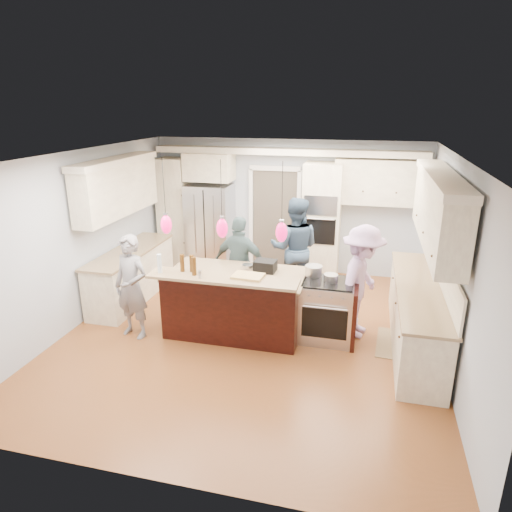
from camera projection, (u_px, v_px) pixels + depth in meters
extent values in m
plane|color=#A6592D|center=(251.00, 334.00, 7.02)|extent=(6.00, 6.00, 0.00)
cube|color=#B2BCC6|center=(287.00, 207.00, 9.35)|extent=(5.50, 0.04, 2.70)
cube|color=#B2BCC6|center=(160.00, 357.00, 3.83)|extent=(5.50, 0.04, 2.70)
cube|color=#B2BCC6|center=(82.00, 238.00, 7.21)|extent=(0.04, 6.00, 2.70)
cube|color=#B2BCC6|center=(453.00, 266.00, 5.96)|extent=(0.04, 6.00, 2.70)
cube|color=white|center=(250.00, 155.00, 6.15)|extent=(5.50, 6.00, 0.04)
cube|color=#B7B7BC|center=(210.00, 228.00, 9.51)|extent=(0.90, 0.70, 1.80)
cube|color=#FDF3CD|center=(321.00, 222.00, 8.94)|extent=(0.72, 0.64, 2.30)
cube|color=black|center=(321.00, 206.00, 8.51)|extent=(0.60, 0.02, 0.35)
cube|color=black|center=(319.00, 231.00, 8.67)|extent=(0.60, 0.02, 0.50)
cylinder|color=#B7B7BC|center=(320.00, 219.00, 8.56)|extent=(0.55, 0.02, 0.02)
cube|color=#FDF3CD|center=(175.00, 213.00, 9.67)|extent=(0.60, 0.58, 2.30)
cube|color=#FDF3CD|center=(209.00, 167.00, 9.17)|extent=(0.95, 0.58, 0.55)
cube|color=#FDF3CD|center=(380.00, 182.00, 8.58)|extent=(1.70, 0.35, 0.85)
cube|color=beige|center=(286.00, 151.00, 8.80)|extent=(5.30, 0.38, 0.12)
cube|color=#4C443A|center=(275.00, 220.00, 9.49)|extent=(0.90, 0.06, 2.10)
cube|color=white|center=(275.00, 168.00, 9.11)|extent=(1.04, 0.06, 0.10)
cube|color=#FDF3CD|center=(416.00, 316.00, 6.61)|extent=(0.60, 3.00, 0.88)
cube|color=tan|center=(419.00, 287.00, 6.46)|extent=(0.64, 3.05, 0.04)
cube|color=#FDF3CD|center=(438.00, 213.00, 6.09)|extent=(0.35, 3.00, 0.85)
cube|color=beige|center=(442.00, 177.00, 5.94)|extent=(0.37, 3.10, 0.10)
cube|color=#FDF3CD|center=(132.00, 275.00, 8.16)|extent=(0.60, 2.20, 0.88)
cube|color=tan|center=(130.00, 251.00, 8.01)|extent=(0.64, 2.25, 0.04)
cube|color=#FDF3CD|center=(118.00, 190.00, 7.69)|extent=(0.35, 2.20, 0.85)
cube|color=beige|center=(115.00, 161.00, 7.54)|extent=(0.37, 2.30, 0.10)
cube|color=black|center=(237.00, 302.00, 7.07)|extent=(2.00, 1.00, 0.88)
cube|color=tan|center=(237.00, 274.00, 6.93)|extent=(2.10, 1.10, 0.04)
cube|color=black|center=(226.00, 311.00, 6.53)|extent=(2.00, 0.12, 1.08)
cube|color=tan|center=(222.00, 279.00, 6.22)|extent=(2.10, 0.42, 0.04)
cube|color=black|center=(265.00, 266.00, 6.97)|extent=(0.34, 0.28, 0.17)
cube|color=#B7B7BC|center=(327.00, 311.00, 6.76)|extent=(0.76, 0.66, 0.90)
cube|color=black|center=(324.00, 324.00, 6.46)|extent=(0.65, 0.01, 0.45)
cube|color=black|center=(328.00, 282.00, 6.61)|extent=(0.72, 0.59, 0.02)
cube|color=black|center=(355.00, 314.00, 6.67)|extent=(0.06, 0.71, 0.88)
cylinder|color=black|center=(164.00, 186.00, 6.04)|extent=(0.01, 0.01, 0.75)
ellipsoid|color=#F40E60|center=(166.00, 225.00, 6.21)|extent=(0.15, 0.15, 0.26)
cylinder|color=black|center=(221.00, 189.00, 5.86)|extent=(0.01, 0.01, 0.75)
ellipsoid|color=#F40E60|center=(222.00, 228.00, 6.03)|extent=(0.15, 0.15, 0.26)
cylinder|color=black|center=(282.00, 192.00, 5.68)|extent=(0.01, 0.01, 0.75)
ellipsoid|color=#F40E60|center=(281.00, 232.00, 5.85)|extent=(0.15, 0.15, 0.26)
imported|color=gray|center=(132.00, 287.00, 6.74)|extent=(0.65, 0.50, 1.58)
imported|color=#2C4056|center=(295.00, 248.00, 8.11)|extent=(0.94, 0.76, 1.83)
imported|color=#455E61|center=(240.00, 264.00, 7.63)|extent=(1.00, 0.54, 1.62)
imported|color=#B993C7|center=(362.00, 282.00, 6.75)|extent=(0.88, 1.23, 1.72)
cube|color=#927750|center=(399.00, 344.00, 6.70)|extent=(0.69, 0.97, 0.01)
cylinder|color=silver|center=(159.00, 263.00, 6.33)|extent=(0.08, 0.08, 0.27)
cylinder|color=#46290C|center=(182.00, 263.00, 6.39)|extent=(0.07, 0.07, 0.25)
cylinder|color=#46290C|center=(194.00, 266.00, 6.25)|extent=(0.08, 0.08, 0.26)
cylinder|color=#46290C|center=(192.00, 263.00, 6.38)|extent=(0.07, 0.07, 0.24)
cylinder|color=#B7B7BC|center=(200.00, 274.00, 6.17)|extent=(0.06, 0.06, 0.10)
cube|color=tan|center=(248.00, 276.00, 6.21)|extent=(0.43, 0.32, 0.03)
cylinder|color=#B7B7BC|center=(314.00, 271.00, 6.81)|extent=(0.26, 0.26, 0.15)
cylinder|color=#B7B7BC|center=(331.00, 278.00, 6.60)|extent=(0.21, 0.21, 0.10)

